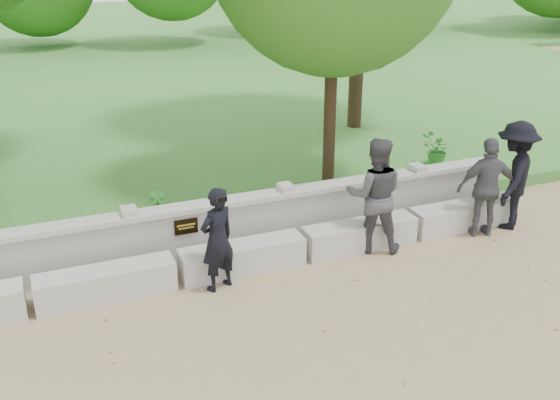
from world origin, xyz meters
The scene contains 10 objects.
ground centered at (0.00, 0.00, 0.00)m, with size 80.00×80.00×0.00m, color #93805A.
lawn centered at (0.00, 14.00, 0.12)m, with size 40.00×22.00×0.25m, color #2D6122.
concrete_bench centered at (0.00, 1.90, 0.22)m, with size 11.90×0.45×0.45m.
parapet_wall centered at (0.00, 2.60, 0.46)m, with size 12.50×0.35×0.90m.
man_main centered at (0.52, 1.56, 0.77)m, with size 0.66×0.62×1.54m.
visitor_left centered at (3.17, 1.80, 0.93)m, with size 1.12×1.03×1.86m.
visitor_mid centered at (5.80, 1.66, 0.94)m, with size 1.38×1.31×1.88m.
visitor_right centered at (5.16, 1.55, 0.85)m, with size 1.08×0.70×1.70m.
shrub_b centered at (0.08, 3.30, 0.57)m, with size 0.35×0.28×0.63m, color #286F25.
shrub_c centered at (6.09, 4.21, 0.59)m, with size 0.61×0.53×0.68m, color #286F25.
Camera 1 is at (-1.65, -5.98, 4.60)m, focal length 40.00 mm.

